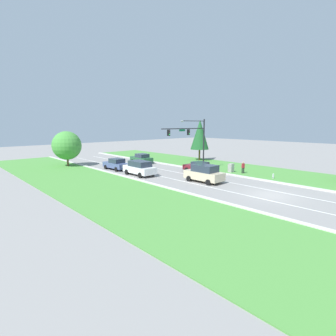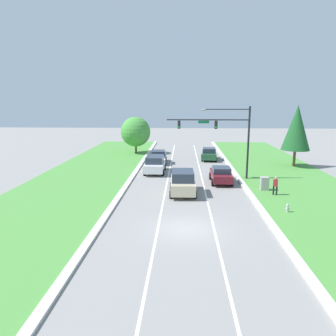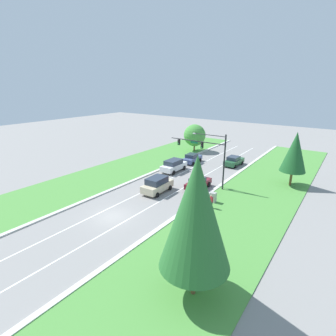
{
  "view_description": "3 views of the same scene",
  "coord_description": "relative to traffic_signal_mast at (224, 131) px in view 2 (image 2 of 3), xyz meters",
  "views": [
    {
      "loc": [
        -23.8,
        -11.4,
        6.75
      ],
      "look_at": [
        -1.74,
        12.82,
        1.27
      ],
      "focal_mm": 28.0,
      "sensor_mm": 36.0,
      "label": 1
    },
    {
      "loc": [
        -0.24,
        -19.75,
        8.02
      ],
      "look_at": [
        -1.63,
        10.5,
        1.82
      ],
      "focal_mm": 35.0,
      "sensor_mm": 36.0,
      "label": 2
    },
    {
      "loc": [
        19.51,
        -17.11,
        13.56
      ],
      "look_at": [
        -1.9,
        12.93,
        1.78
      ],
      "focal_mm": 28.0,
      "sensor_mm": 36.0,
      "label": 3
    }
  ],
  "objects": [
    {
      "name": "grass_verge_left",
      "position": [
        -14.86,
        -13.89,
        -5.02
      ],
      "size": [
        10.0,
        90.0,
        0.08
      ],
      "color": "#4C8E3D",
      "rests_on": "ground_plane"
    },
    {
      "name": "champagne_suv",
      "position": [
        -4.19,
        -5.75,
        -4.01
      ],
      "size": [
        2.36,
        4.71,
        2.07
      ],
      "rotation": [
        0.0,
        0.0,
        0.02
      ],
      "color": "beige",
      "rests_on": "ground_plane"
    },
    {
      "name": "conifer_near_right_tree",
      "position": [
        9.59,
        6.93,
        -0.21
      ],
      "size": [
        3.41,
        3.41,
        7.59
      ],
      "color": "brown",
      "rests_on": "ground_plane"
    },
    {
      "name": "white_suv",
      "position": [
        -7.36,
        2.75,
        -4.05
      ],
      "size": [
        2.29,
        4.99,
        1.94
      ],
      "rotation": [
        0.0,
        0.0,
        -0.01
      ],
      "color": "white",
      "rests_on": "ground_plane"
    },
    {
      "name": "utility_cabinet",
      "position": [
        3.24,
        -4.43,
        -4.42
      ],
      "size": [
        0.7,
        0.6,
        1.28
      ],
      "color": "#9E9E99",
      "rests_on": "ground_plane"
    },
    {
      "name": "curb_strip_right",
      "position": [
        1.69,
        -13.89,
        -4.98
      ],
      "size": [
        0.5,
        90.0,
        0.15
      ],
      "color": "beige",
      "rests_on": "ground_plane"
    },
    {
      "name": "lane_stripe_inner_left",
      "position": [
        -5.76,
        -13.89,
        -5.06
      ],
      "size": [
        0.14,
        81.0,
        0.01
      ],
      "color": "white",
      "rests_on": "ground_plane"
    },
    {
      "name": "lane_stripe_inner_right",
      "position": [
        -2.16,
        -13.89,
        -5.06
      ],
      "size": [
        0.14,
        81.0,
        0.01
      ],
      "color": "white",
      "rests_on": "ground_plane"
    },
    {
      "name": "ground_plane",
      "position": [
        -3.96,
        -13.89,
        -5.06
      ],
      "size": [
        160.0,
        160.0,
        0.0
      ],
      "primitive_type": "plane",
      "color": "gray"
    },
    {
      "name": "traffic_signal_mast",
      "position": [
        0.0,
        0.0,
        0.0
      ],
      "size": [
        8.45,
        0.41,
        7.51
      ],
      "color": "black",
      "rests_on": "ground_plane"
    },
    {
      "name": "burgundy_sedan",
      "position": [
        -0.38,
        -1.61,
        -4.22
      ],
      "size": [
        2.08,
        4.41,
        1.63
      ],
      "rotation": [
        0.0,
        0.0,
        0.0
      ],
      "color": "maroon",
      "rests_on": "ground_plane"
    },
    {
      "name": "slate_blue_sedan",
      "position": [
        -7.37,
        8.68,
        -4.21
      ],
      "size": [
        2.19,
        4.62,
        1.7
      ],
      "rotation": [
        0.0,
        0.0,
        0.04
      ],
      "color": "#475684",
      "rests_on": "ground_plane"
    },
    {
      "name": "curb_strip_left",
      "position": [
        -9.61,
        -13.89,
        -4.98
      ],
      "size": [
        0.5,
        90.0,
        0.15
      ],
      "color": "beige",
      "rests_on": "ground_plane"
    },
    {
      "name": "oak_near_left_tree",
      "position": [
        -11.52,
        16.64,
        -1.67
      ],
      "size": [
        4.57,
        4.57,
        5.67
      ],
      "color": "brown",
      "rests_on": "ground_plane"
    },
    {
      "name": "pedestrian",
      "position": [
        3.78,
        -6.01,
        -4.12
      ],
      "size": [
        0.43,
        0.33,
        1.69
      ],
      "rotation": [
        0.0,
        0.0,
        2.82
      ],
      "color": "black",
      "rests_on": "ground_plane"
    },
    {
      "name": "fire_hydrant",
      "position": [
        3.46,
        -10.49,
        -4.72
      ],
      "size": [
        0.34,
        0.2,
        0.7
      ],
      "color": "#B7B7BC",
      "rests_on": "ground_plane"
    },
    {
      "name": "forest_sedan",
      "position": [
        -0.56,
        11.47,
        -4.23
      ],
      "size": [
        2.29,
        4.72,
        1.68
      ],
      "rotation": [
        0.0,
        0.0,
        -0.05
      ],
      "color": "#235633",
      "rests_on": "ground_plane"
    }
  ]
}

